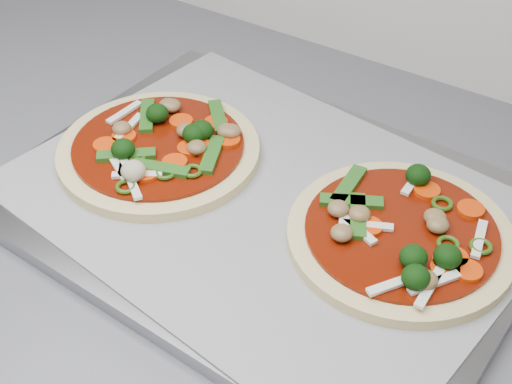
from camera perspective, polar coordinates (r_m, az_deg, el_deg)
The scene contains 4 objects.
baking_tray at distance 0.69m, azimuth 0.76°, elevation -1.18°, with size 0.49×0.36×0.02m, color gray.
parchment at distance 0.68m, azimuth 0.76°, elevation -0.62°, with size 0.47×0.34×0.00m, color gray.
pizza_left at distance 0.73m, azimuth -7.62°, elevation 3.55°, with size 0.22×0.22×0.04m.
pizza_right at distance 0.64m, azimuth 11.63°, elevation -3.36°, with size 0.21×0.21×0.03m.
Camera 1 is at (0.89, 0.85, 1.37)m, focal length 50.00 mm.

